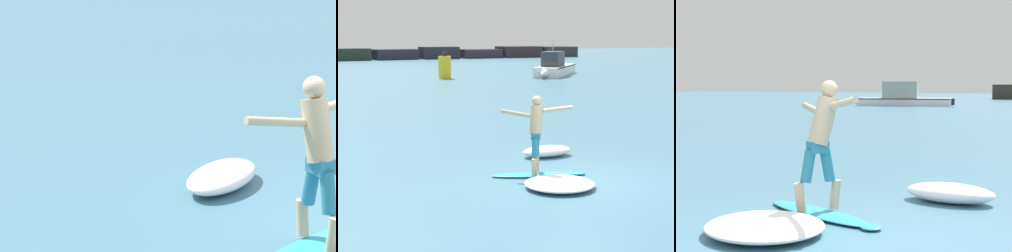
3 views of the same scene
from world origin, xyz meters
TOP-DOWN VIEW (x-y plane):
  - surfboard at (-0.74, 0.87)m, footprint 2.21×1.08m
  - surfer at (-0.74, 0.94)m, footprint 1.44×0.99m
  - wave_foam_at_nose at (0.48, 2.62)m, footprint 1.40×0.73m

SIDE VIEW (x-z plane):
  - surfboard at x=-0.74m, z-range -0.07..0.13m
  - wave_foam_at_nose at x=0.48m, z-range 0.00..0.29m
  - surfer at x=-0.74m, z-range 0.22..2.01m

